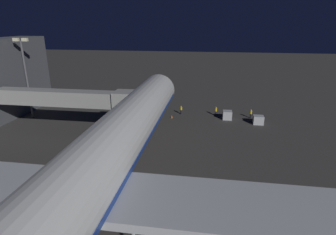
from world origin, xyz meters
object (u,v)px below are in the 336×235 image
object	(u,v)px
airliner_at_gate	(86,181)
jet_bridge	(74,99)
ground_crew_by_tug	(216,111)
traffic_cone_nose_port	(172,117)
traffic_cone_nose_starboard	(150,116)
baggage_container_mid_row	(227,115)
ground_crew_under_port_wing	(181,110)
apron_floodlight_mast	(26,72)
baggage_container_near_belt	(258,120)
ground_crew_by_belt_loader	(251,113)

from	to	relation	value
airliner_at_gate	jet_bridge	size ratio (longest dim) A/B	2.88
ground_crew_by_tug	jet_bridge	bearing A→B (deg)	28.54
traffic_cone_nose_port	traffic_cone_nose_starboard	xyz separation A→B (m)	(4.40, 0.00, 0.00)
baggage_container_mid_row	ground_crew_under_port_wing	world-z (taller)	ground_crew_under_port_wing
apron_floodlight_mast	ground_crew_under_port_wing	world-z (taller)	apron_floodlight_mast
baggage_container_near_belt	baggage_container_mid_row	bearing A→B (deg)	-18.69
traffic_cone_nose_port	traffic_cone_nose_starboard	distance (m)	4.40
apron_floodlight_mast	traffic_cone_nose_port	bearing A→B (deg)	-172.53
ground_crew_by_belt_loader	traffic_cone_nose_starboard	distance (m)	20.03
baggage_container_mid_row	ground_crew_by_belt_loader	world-z (taller)	ground_crew_by_belt_loader
ground_crew_by_belt_loader	traffic_cone_nose_starboard	xyz separation A→B (m)	(19.88, 2.33, -0.69)
baggage_container_mid_row	traffic_cone_nose_port	distance (m)	10.90
traffic_cone_nose_starboard	ground_crew_by_belt_loader	bearing A→B (deg)	-173.31
jet_bridge	apron_floodlight_mast	world-z (taller)	apron_floodlight_mast
airliner_at_gate	baggage_container_near_belt	size ratio (longest dim) A/B	37.50
baggage_container_mid_row	traffic_cone_nose_starboard	size ratio (longest dim) A/B	3.12
baggage_container_near_belt	traffic_cone_nose_starboard	distance (m)	20.85
airliner_at_gate	jet_bridge	world-z (taller)	airliner_at_gate
airliner_at_gate	traffic_cone_nose_port	distance (m)	34.15
baggage_container_near_belt	ground_crew_by_tug	bearing A→B (deg)	-26.02
apron_floodlight_mast	traffic_cone_nose_starboard	world-z (taller)	apron_floodlight_mast
baggage_container_near_belt	traffic_cone_nose_port	distance (m)	16.46
airliner_at_gate	traffic_cone_nose_starboard	xyz separation A→B (m)	(2.20, -33.61, -5.65)
apron_floodlight_mast	ground_crew_by_tug	world-z (taller)	apron_floodlight_mast
airliner_at_gate	apron_floodlight_mast	size ratio (longest dim) A/B	4.55
apron_floodlight_mast	traffic_cone_nose_starboard	bearing A→B (deg)	-171.14
baggage_container_near_belt	traffic_cone_nose_starboard	size ratio (longest dim) A/B	3.38
apron_floodlight_mast	baggage_container_near_belt	bearing A→B (deg)	-176.56
ground_crew_by_belt_loader	jet_bridge	bearing A→B (deg)	22.13
baggage_container_near_belt	traffic_cone_nose_port	bearing A→B (deg)	-3.42
ground_crew_under_port_wing	traffic_cone_nose_starboard	world-z (taller)	ground_crew_under_port_wing
baggage_container_mid_row	traffic_cone_nose_starboard	bearing A→B (deg)	3.40
ground_crew_by_belt_loader	traffic_cone_nose_port	world-z (taller)	ground_crew_by_belt_loader
baggage_container_near_belt	ground_crew_under_port_wing	size ratio (longest dim) A/B	1.05
jet_bridge	ground_crew_by_tug	world-z (taller)	jet_bridge
ground_crew_under_port_wing	ground_crew_by_tug	world-z (taller)	ground_crew_by_tug
baggage_container_near_belt	ground_crew_by_tug	world-z (taller)	ground_crew_by_tug
jet_bridge	ground_crew_by_tug	bearing A→B (deg)	-151.46
ground_crew_by_belt_loader	ground_crew_by_tug	size ratio (longest dim) A/B	0.95
baggage_container_near_belt	traffic_cone_nose_port	size ratio (longest dim) A/B	3.38
apron_floodlight_mast	ground_crew_by_tug	size ratio (longest dim) A/B	8.26
ground_crew_by_tug	ground_crew_under_port_wing	bearing A→B (deg)	0.79
airliner_at_gate	ground_crew_by_tug	size ratio (longest dim) A/B	37.60
ground_crew_under_port_wing	ground_crew_by_belt_loader	bearing A→B (deg)	178.42
ground_crew_under_port_wing	traffic_cone_nose_port	xyz separation A→B (m)	(1.57, 2.72, -0.70)
ground_crew_under_port_wing	ground_crew_by_tug	distance (m)	7.08
ground_crew_by_tug	airliner_at_gate	bearing A→B (deg)	73.41
jet_bridge	ground_crew_under_port_wing	world-z (taller)	jet_bridge
airliner_at_gate	traffic_cone_nose_starboard	bearing A→B (deg)	-86.26
jet_bridge	apron_floodlight_mast	bearing A→B (deg)	-27.09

